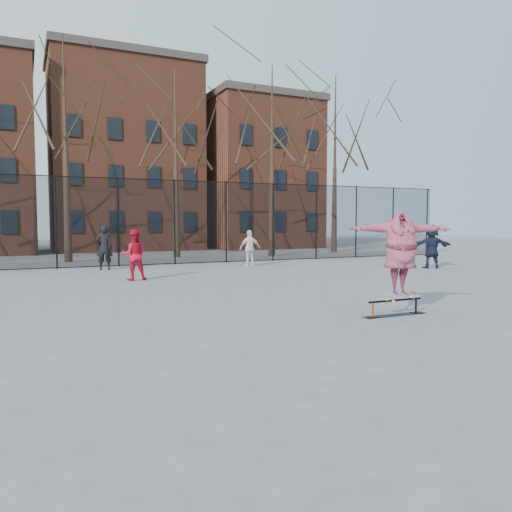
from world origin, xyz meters
name	(u,v)px	position (x,y,z in m)	size (l,w,h in m)	color
ground	(281,311)	(0.00, 0.00, 0.00)	(100.00, 100.00, 0.00)	slate
skate_rail	(395,309)	(2.02, -1.47, 0.14)	(1.60, 0.24, 0.35)	black
skateboard	(400,297)	(2.15, -1.47, 0.40)	(0.74, 0.18, 0.09)	olive
skater	(401,254)	(2.15, -1.47, 1.34)	(2.22, 0.60, 1.81)	#42378B
bystander_black	(104,248)	(-2.20, 11.76, 0.93)	(0.68, 0.45, 1.87)	black
bystander_red	(134,255)	(-1.83, 7.45, 0.88)	(0.86, 0.67, 1.77)	red
bystander_white	(250,248)	(4.04, 10.68, 0.82)	(0.96, 0.40, 1.64)	white
bystander_navy	(432,246)	(10.79, 6.44, 0.95)	(1.76, 0.56, 1.90)	#181E31
fence	(149,221)	(-0.01, 13.00, 2.05)	(34.03, 0.07, 4.00)	black
tree_row	(125,120)	(-0.25, 17.15, 7.36)	(33.66, 7.46, 10.67)	black
rowhouses	(116,163)	(0.72, 26.00, 6.06)	(29.00, 7.00, 13.00)	brown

